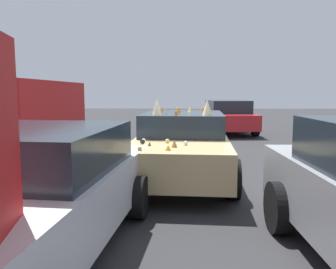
# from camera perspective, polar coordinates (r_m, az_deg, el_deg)

# --- Properties ---
(ground_plane) EXTENTS (60.00, 60.00, 0.00)m
(ground_plane) POSITION_cam_1_polar(r_m,az_deg,el_deg) (7.29, 2.38, -7.05)
(ground_plane) COLOR #2D2D30
(art_car_decorated) EXTENTS (4.59, 2.29, 1.63)m
(art_car_decorated) POSITION_cam_1_polar(r_m,az_deg,el_deg) (7.20, 2.42, -1.59)
(art_car_decorated) COLOR #D8BC7F
(art_car_decorated) RESTS_ON ground
(parked_van_near_right) EXTENTS (4.89, 2.40, 2.07)m
(parked_van_near_right) POSITION_cam_1_polar(r_m,az_deg,el_deg) (10.89, -22.13, 3.33)
(parked_van_near_right) COLOR #B21919
(parked_van_near_right) RESTS_ON ground
(parked_sedan_behind_right) EXTENTS (4.69, 2.26, 1.41)m
(parked_sedan_behind_right) POSITION_cam_1_polar(r_m,az_deg,el_deg) (15.35, 9.49, 2.92)
(parked_sedan_behind_right) COLOR red
(parked_sedan_behind_right) RESTS_ON ground
(parked_sedan_row_back_center) EXTENTS (4.71, 2.37, 1.37)m
(parked_sedan_row_back_center) POSITION_cam_1_polar(r_m,az_deg,el_deg) (3.96, -22.15, -9.31)
(parked_sedan_row_back_center) COLOR silver
(parked_sedan_row_back_center) RESTS_ON ground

